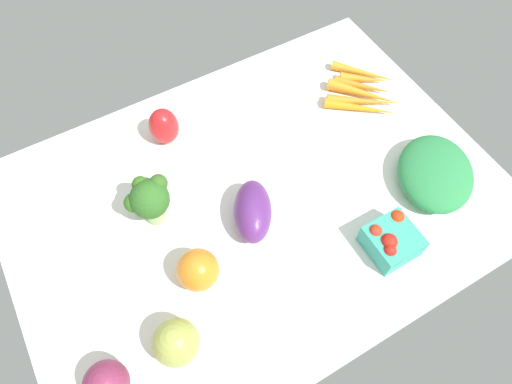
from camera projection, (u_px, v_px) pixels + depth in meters
tablecloth at (256, 199)px, 100.39cm from camera, size 104.00×76.00×2.00cm
bell_pepper_red at (164, 126)px, 103.57cm from camera, size 9.16×9.16×9.41cm
broccoli_head at (149, 198)px, 90.83cm from camera, size 9.67×9.21×11.80cm
carrot_bunch at (363, 92)px, 113.48cm from camera, size 21.93×23.26×2.98cm
bell_pepper_orange at (198, 270)px, 86.42cm from camera, size 9.14×9.14×8.48cm
heirloom_tomato_green at (176, 342)px, 79.59cm from camera, size 8.47×8.47×8.47cm
eggplant at (253, 211)px, 93.31cm from camera, size 13.55×16.15×7.73cm
red_onion_near_basket at (106, 384)px, 76.44cm from camera, size 7.84×7.84×7.84cm
leafy_greens_clump at (435, 173)px, 98.95cm from camera, size 25.35×25.82×6.31cm
berry_basket at (391, 240)px, 90.82cm from camera, size 9.50×9.50×6.68cm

